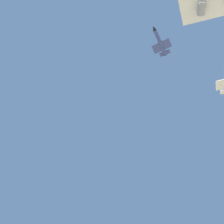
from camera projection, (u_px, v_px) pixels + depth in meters
chase_jet_right_wing at (160, 43)px, 106.15m from camera, size 15.21×8.09×4.00m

